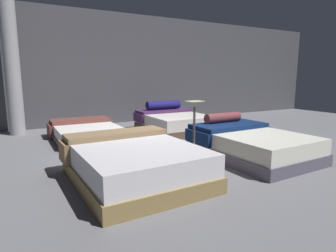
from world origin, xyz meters
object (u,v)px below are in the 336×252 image
bed_3 (174,122)px  price_sign (194,140)px  bed_0 (134,162)px  bed_2 (86,132)px  support_pillar (12,67)px  bed_1 (250,144)px

bed_3 → price_sign: price_sign is taller
bed_3 → price_sign: bearing=-113.3°
bed_3 → bed_0: bearing=-128.3°
bed_2 → support_pillar: support_pillar is taller
bed_2 → bed_0: bearing=-90.4°
bed_1 → bed_2: size_ratio=1.09×
bed_0 → bed_1: size_ratio=0.97×
price_sign → support_pillar: 5.26m
bed_3 → bed_2: bearing=178.0°
bed_1 → price_sign: (-1.16, 0.17, 0.17)m
bed_0 → support_pillar: (-1.47, 4.60, 1.48)m
bed_3 → price_sign: 3.05m
bed_2 → support_pillar: 2.58m
bed_2 → price_sign: (1.23, -2.87, 0.24)m
bed_1 → support_pillar: support_pillar is taller
bed_2 → bed_3: (2.41, -0.07, 0.07)m
bed_2 → bed_3: 2.41m
bed_1 → support_pillar: bearing=128.5°
bed_0 → bed_2: (-0.01, 3.15, -0.08)m
bed_0 → bed_3: 3.91m
support_pillar → bed_1: bearing=-49.5°
bed_0 → support_pillar: support_pillar is taller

